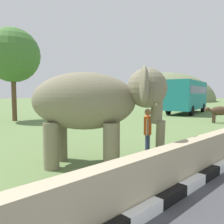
# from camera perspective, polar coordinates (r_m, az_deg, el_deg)

# --- Properties ---
(barrier_parapet) EXTENTS (28.00, 0.36, 1.00)m
(barrier_parapet) POSITION_cam_1_polar(r_m,az_deg,el_deg) (5.05, 12.25, -14.51)
(barrier_parapet) COLOR tan
(barrier_parapet) RESTS_ON ground_plane
(elephant) EXTENTS (3.77, 3.89, 2.89)m
(elephant) POSITION_cam_1_polar(r_m,az_deg,el_deg) (6.80, -4.09, 2.36)
(elephant) COLOR #79735B
(elephant) RESTS_ON ground_plane
(person_handler) EXTENTS (0.57, 0.43, 1.66)m
(person_handler) POSITION_cam_1_polar(r_m,az_deg,el_deg) (7.66, 8.85, -4.63)
(person_handler) COLOR navy
(person_handler) RESTS_ON ground_plane
(bus_teal) EXTENTS (8.90, 4.39, 3.50)m
(bus_teal) POSITION_cam_1_polar(r_m,az_deg,el_deg) (26.41, 18.16, 4.19)
(bus_teal) COLOR teal
(bus_teal) RESTS_ON ground_plane
(cow_near) EXTENTS (1.58, 1.68, 1.23)m
(cow_near) POSITION_cam_1_polar(r_m,az_deg,el_deg) (18.56, 25.17, 0.19)
(cow_near) COLOR #473323
(cow_near) RESTS_ON ground_plane
(tree_distant) EXTENTS (4.17, 4.17, 7.21)m
(tree_distant) POSITION_cam_1_polar(r_m,az_deg,el_deg) (19.83, -23.45, 12.77)
(tree_distant) COLOR brown
(tree_distant) RESTS_ON ground_plane
(hill_east) EXTENTS (30.99, 24.79, 16.15)m
(hill_east) POSITION_cam_1_polar(r_m,az_deg,el_deg) (67.16, 13.49, 2.60)
(hill_east) COLOR #6A7652
(hill_east) RESTS_ON ground_plane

